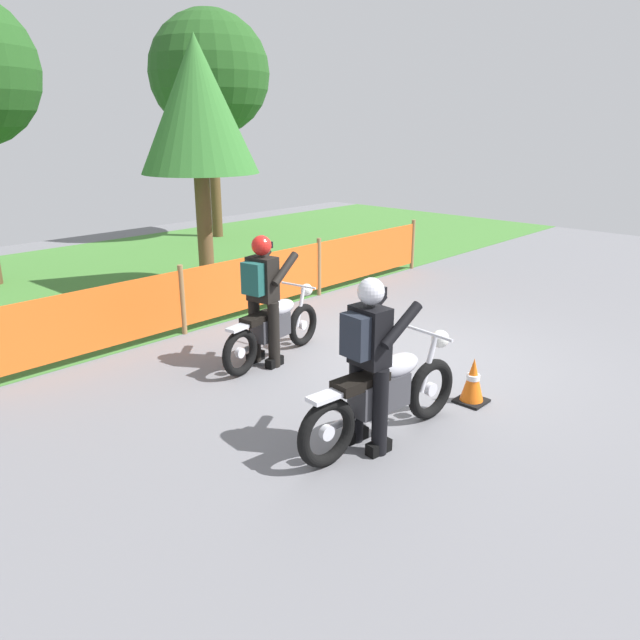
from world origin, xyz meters
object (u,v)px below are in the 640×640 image
at_px(motorcycle_trailing, 384,395).
at_px(rider_lead, 263,294).
at_px(motorcycle_lead, 274,328).
at_px(traffic_cone, 473,381).
at_px(rider_trailing, 369,355).

distance_m(motorcycle_trailing, rider_lead, 2.44).
relative_size(motorcycle_lead, traffic_cone, 3.61).
height_order(motorcycle_trailing, rider_lead, rider_lead).
distance_m(motorcycle_lead, rider_trailing, 2.59).
relative_size(motorcycle_lead, motorcycle_trailing, 0.91).
height_order(motorcycle_lead, motorcycle_trailing, motorcycle_trailing).
bearing_deg(rider_lead, motorcycle_trailing, -111.28).
relative_size(rider_trailing, traffic_cone, 3.19).
xyz_separation_m(rider_lead, rider_trailing, (-0.76, -2.32, 0.00)).
height_order(motorcycle_lead, traffic_cone, motorcycle_lead).
bearing_deg(motorcycle_lead, rider_trailing, -120.84).
bearing_deg(motorcycle_trailing, motorcycle_lead, 79.35).
xyz_separation_m(rider_lead, traffic_cone, (0.83, -2.56, -0.69)).
bearing_deg(motorcycle_lead, motorcycle_trailing, -115.76).
height_order(rider_trailing, traffic_cone, rider_trailing).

